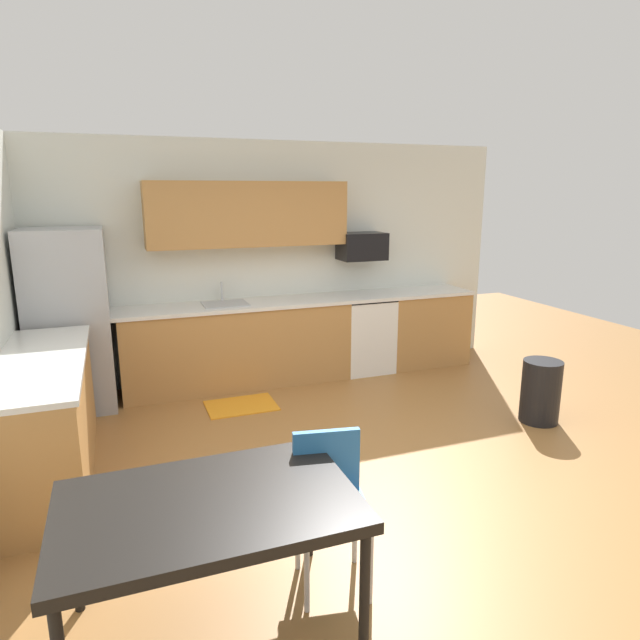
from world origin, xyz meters
name	(u,v)px	position (x,y,z in m)	size (l,w,h in m)	color
ground_plane	(364,471)	(0.00, 0.00, 0.00)	(12.00, 12.00, 0.00)	#9E6B38
wall_back	(271,261)	(0.00, 2.65, 1.35)	(5.80, 0.10, 2.70)	silver
cabinet_run_back	(238,346)	(-0.50, 2.30, 0.45)	(2.51, 0.60, 0.90)	#AD7A42
cabinet_run_back_right	(423,328)	(1.88, 2.30, 0.45)	(1.04, 0.60, 0.90)	#AD7A42
cabinet_run_left	(46,421)	(-2.30, 0.80, 0.45)	(0.60, 2.00, 0.90)	#AD7A42
countertop_back	(280,302)	(0.00, 2.30, 0.92)	(4.80, 0.64, 0.04)	silver
countertop_left	(39,362)	(-2.30, 0.80, 0.92)	(0.64, 2.00, 0.04)	silver
upper_cabinets_back	(248,214)	(-0.30, 2.43, 1.90)	(2.20, 0.34, 0.70)	#AD7A42
refrigerator	(69,321)	(-2.18, 2.22, 0.90)	(0.76, 0.70, 1.80)	#9EA0A5
oven_range	(364,333)	(1.06, 2.30, 0.46)	(0.60, 0.60, 0.91)	white
microwave	(362,246)	(1.06, 2.40, 1.50)	(0.54, 0.36, 0.32)	black
sink_basin	(226,310)	(-0.62, 2.30, 0.88)	(0.48, 0.40, 0.14)	#A5A8AD
sink_faucet	(222,292)	(-0.62, 2.48, 1.04)	(0.02, 0.02, 0.24)	#B2B5BA
dining_table	(209,512)	(-1.39, -1.20, 0.67)	(1.40, 0.90, 0.73)	black
chair_near_table	(330,497)	(-0.70, -1.03, 0.50)	(0.46, 0.46, 0.85)	#2D72B7
trash_bin	(541,391)	(1.97, 0.29, 0.30)	(0.36, 0.36, 0.60)	black
floor_mat	(241,406)	(-0.62, 1.65, 0.01)	(0.70, 0.50, 0.01)	orange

